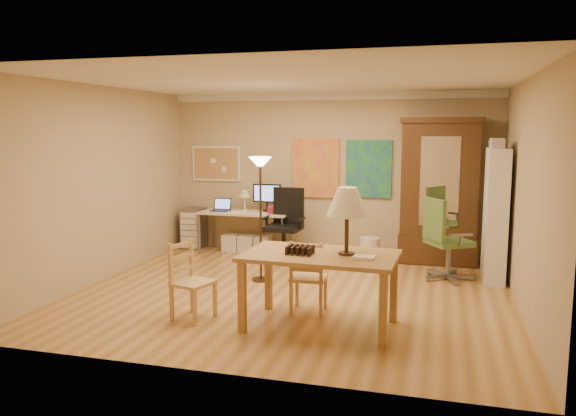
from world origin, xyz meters
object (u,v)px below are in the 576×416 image
(office_chair_black, at_px, (284,241))
(office_chair_green, at_px, (446,258))
(dining_table, at_px, (330,240))
(armoire, at_px, (439,201))
(bookshelf, at_px, (495,216))
(computer_desk, at_px, (248,227))

(office_chair_black, xyz_separation_m, office_chair_green, (2.50, -0.54, -0.00))
(dining_table, relative_size, office_chair_black, 1.41)
(office_chair_green, distance_m, armoire, 1.25)
(armoire, xyz_separation_m, bookshelf, (0.76, -0.91, -0.07))
(office_chair_green, distance_m, bookshelf, 0.89)
(dining_table, distance_m, armoire, 3.53)
(computer_desk, relative_size, office_chair_black, 1.34)
(computer_desk, relative_size, office_chair_green, 1.34)
(armoire, distance_m, bookshelf, 1.19)
(armoire, bearing_deg, computer_desk, -178.48)
(computer_desk, xyz_separation_m, bookshelf, (3.91, -0.83, 0.49))
(office_chair_black, distance_m, bookshelf, 3.23)
(bookshelf, bearing_deg, armoire, 129.84)
(dining_table, relative_size, computer_desk, 1.06)
(dining_table, height_order, office_chair_green, dining_table)
(office_chair_black, relative_size, office_chair_green, 1.01)
(dining_table, relative_size, bookshelf, 0.89)
(office_chair_black, bearing_deg, dining_table, -65.65)
(office_chair_green, height_order, armoire, armoire)
(armoire, relative_size, bookshelf, 1.24)
(computer_desk, height_order, bookshelf, bookshelf)
(office_chair_black, relative_size, armoire, 0.51)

